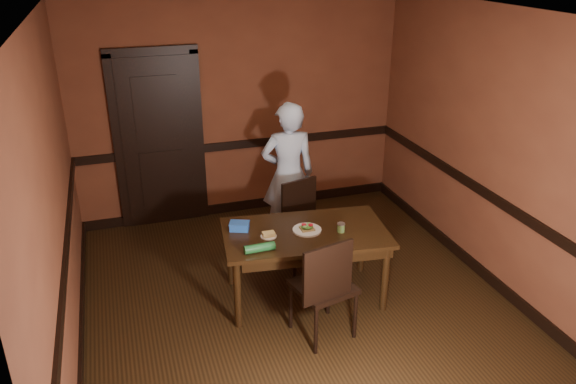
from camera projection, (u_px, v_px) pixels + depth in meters
floor at (299, 305)px, 5.41m from camera, size 4.00×4.50×0.01m
ceiling at (302, 14)px, 4.31m from camera, size 4.00×4.50×0.01m
wall_back at (240, 109)px, 6.82m from camera, size 4.00×0.02×2.70m
wall_front at (442, 334)px, 2.91m from camera, size 4.00×0.02×2.70m
wall_left at (54, 207)px, 4.30m from camera, size 0.02×4.50×2.70m
wall_right at (496, 152)px, 5.42m from camera, size 0.02×4.50×2.70m
dado_back at (242, 144)px, 6.99m from camera, size 4.00×0.03×0.10m
dado_left at (66, 257)px, 4.49m from camera, size 0.03×4.50×0.10m
dado_right at (488, 194)px, 5.60m from camera, size 0.03×4.50×0.10m
baseboard_back at (244, 205)px, 7.33m from camera, size 4.00×0.03×0.12m
baseboard_left at (81, 341)px, 4.83m from camera, size 0.03×4.50×0.12m
baseboard_right at (476, 267)px, 5.94m from camera, size 0.03×4.50×0.12m
door at (159, 138)px, 6.61m from camera, size 1.05×0.07×2.20m
dining_table at (305, 264)px, 5.41m from camera, size 1.64×1.05×0.72m
chair_far at (300, 227)px, 5.91m from camera, size 0.52×0.52×0.92m
chair_near at (323, 284)px, 4.84m from camera, size 0.56×0.56×1.01m
person at (288, 175)px, 6.26m from camera, size 0.64×0.45×1.66m
sandwich_plate at (307, 229)px, 5.27m from camera, size 0.27×0.27×0.07m
sauce_jar at (341, 227)px, 5.24m from camera, size 0.07×0.07×0.09m
cheese_saucer at (269, 235)px, 5.16m from camera, size 0.15×0.15×0.05m
food_tub at (239, 226)px, 5.28m from camera, size 0.22×0.18×0.08m
wrapped_veg at (260, 248)px, 4.91m from camera, size 0.28×0.09×0.08m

